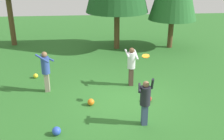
% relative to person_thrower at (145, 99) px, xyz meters
% --- Properties ---
extents(ground_plane, '(40.00, 40.00, 0.00)m').
position_rel_person_thrower_xyz_m(ground_plane, '(-0.39, 1.73, -0.94)').
color(ground_plane, '#2D6B28').
extents(person_thrower, '(0.56, 0.55, 1.74)m').
position_rel_person_thrower_xyz_m(person_thrower, '(0.00, 0.00, 0.00)').
color(person_thrower, '#38476B').
rests_on(person_thrower, ground_plane).
extents(person_catcher, '(0.54, 0.64, 1.74)m').
position_rel_person_thrower_xyz_m(person_catcher, '(0.06, 3.12, 0.10)').
color(person_catcher, '#4C382D').
rests_on(person_catcher, ground_plane).
extents(person_bystander, '(0.72, 0.66, 1.76)m').
position_rel_person_thrower_xyz_m(person_bystander, '(-3.55, 2.85, 0.12)').
color(person_bystander, gray).
rests_on(person_bystander, ground_plane).
extents(frisbee, '(0.35, 0.35, 0.08)m').
position_rel_person_thrower_xyz_m(frisbee, '(0.26, 1.36, 1.01)').
color(frisbee, orange).
extents(ball_red, '(0.25, 0.25, 0.25)m').
position_rel_person_thrower_xyz_m(ball_red, '(0.50, 1.53, -0.81)').
color(ball_red, red).
rests_on(ball_red, ground_plane).
extents(ball_blue, '(0.28, 0.28, 0.28)m').
position_rel_person_thrower_xyz_m(ball_blue, '(-2.86, -0.34, -0.80)').
color(ball_blue, blue).
rests_on(ball_blue, ground_plane).
extents(ball_orange, '(0.26, 0.26, 0.26)m').
position_rel_person_thrower_xyz_m(ball_orange, '(-1.75, 1.46, -0.80)').
color(ball_orange, orange).
rests_on(ball_orange, ground_plane).
extents(ball_yellow, '(0.23, 0.23, 0.23)m').
position_rel_person_thrower_xyz_m(ball_yellow, '(-4.31, 4.35, -0.82)').
color(ball_yellow, yellow).
rests_on(ball_yellow, ground_plane).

